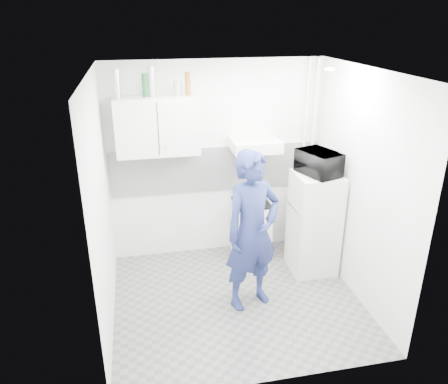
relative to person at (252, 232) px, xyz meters
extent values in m
plane|color=slate|center=(-0.15, 0.06, -0.91)|extent=(2.80, 2.80, 0.00)
plane|color=white|center=(-0.15, 0.06, 1.69)|extent=(2.80, 2.80, 0.00)
plane|color=white|center=(-0.15, 1.31, 0.39)|extent=(2.80, 0.00, 2.80)
plane|color=white|center=(-1.55, 0.06, 0.39)|extent=(0.00, 2.60, 2.60)
plane|color=white|center=(1.25, 0.06, 0.39)|extent=(0.00, 2.60, 2.60)
imported|color=navy|center=(0.00, 0.00, 0.00)|extent=(0.77, 0.63, 1.83)
cube|color=silver|center=(0.28, 1.06, -0.54)|extent=(0.47, 0.47, 0.75)
cube|color=silver|center=(0.95, 0.54, -0.26)|extent=(0.55, 0.55, 1.31)
cube|color=black|center=(0.28, 1.06, -0.14)|extent=(0.45, 0.45, 0.03)
cylinder|color=silver|center=(0.21, 1.13, -0.07)|extent=(0.20, 0.20, 0.11)
imported|color=black|center=(0.95, 0.54, 0.54)|extent=(0.60, 0.50, 0.29)
cylinder|color=silver|center=(-1.33, 1.14, 1.45)|extent=(0.08, 0.08, 0.33)
cylinder|color=#144C1E|center=(-1.01, 1.14, 1.42)|extent=(0.06, 0.06, 0.27)
cylinder|color=silver|center=(-0.93, 1.14, 1.46)|extent=(0.08, 0.08, 0.35)
cylinder|color=silver|center=(-0.64, 1.14, 1.37)|extent=(0.09, 0.09, 0.17)
cylinder|color=brown|center=(-0.51, 1.14, 1.42)|extent=(0.07, 0.07, 0.27)
cube|color=silver|center=(-0.90, 1.14, 0.94)|extent=(1.00, 0.35, 0.70)
cube|color=silver|center=(0.30, 1.06, 0.66)|extent=(0.60, 0.50, 0.14)
cube|color=white|center=(-0.15, 1.30, 0.29)|extent=(2.74, 0.03, 0.60)
cylinder|color=silver|center=(1.15, 1.23, 0.39)|extent=(0.05, 0.05, 2.60)
cylinder|color=silver|center=(1.03, 1.23, 0.39)|extent=(0.04, 0.04, 2.60)
cylinder|color=white|center=(0.85, 0.26, 1.66)|extent=(0.10, 0.10, 0.02)
camera|label=1|loc=(-1.15, -4.06, 2.20)|focal=35.00mm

